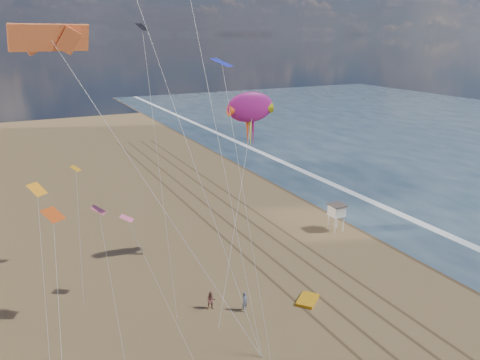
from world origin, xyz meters
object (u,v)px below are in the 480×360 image
object	(u,v)px
lifeguard_stand	(337,211)
kite_flyer_a	(245,302)
grounded_kite	(307,300)
kite_flyer_b	(211,301)
show_kite	(250,108)

from	to	relation	value
lifeguard_stand	kite_flyer_a	size ratio (longest dim) A/B	1.90
kite_flyer_a	grounded_kite	bearing A→B (deg)	-46.11
lifeguard_stand	grounded_kite	size ratio (longest dim) A/B	1.43
lifeguard_stand	grounded_kite	world-z (taller)	lifeguard_stand
lifeguard_stand	kite_flyer_b	distance (m)	22.41
show_kite	grounded_kite	bearing A→B (deg)	-83.74
grounded_kite	kite_flyer_a	size ratio (longest dim) A/B	1.33
lifeguard_stand	kite_flyer_a	world-z (taller)	lifeguard_stand
lifeguard_stand	kite_flyer_b	size ratio (longest dim) A/B	2.07
grounded_kite	kite_flyer_b	size ratio (longest dim) A/B	1.45
show_kite	kite_flyer_b	size ratio (longest dim) A/B	11.96
grounded_kite	kite_flyer_b	xyz separation A→B (m)	(-8.27, 2.74, 0.70)
show_kite	kite_flyer_b	xyz separation A→B (m)	(-7.25, -6.62, -15.51)
show_kite	kite_flyer_b	bearing A→B (deg)	-137.60
lifeguard_stand	kite_flyer_b	world-z (taller)	lifeguard_stand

